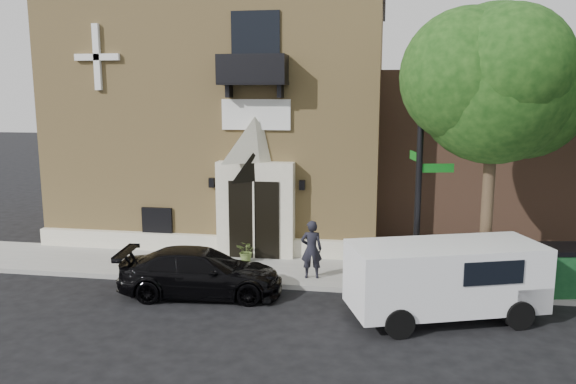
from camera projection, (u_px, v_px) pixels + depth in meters
name	position (u px, v px, depth m)	size (l,w,h in m)	color
ground	(269.00, 289.00, 16.27)	(120.00, 120.00, 0.00)	black
sidewalk	(310.00, 272.00, 17.55)	(42.00, 3.00, 0.15)	gray
church	(236.00, 116.00, 23.68)	(12.20, 11.01, 9.30)	tan
street_tree_left	(497.00, 82.00, 14.61)	(4.97, 4.38, 7.77)	#38281C
black_sedan	(201.00, 272.00, 15.65)	(1.84, 4.53, 1.32)	black
cargo_van	(452.00, 277.00, 13.93)	(5.07, 3.33, 1.93)	white
street_sign	(419.00, 171.00, 15.39)	(1.17, 1.04, 6.61)	black
fire_hydrant	(449.00, 278.00, 15.54)	(0.45, 0.36, 0.79)	maroon
dumpster	(570.00, 269.00, 15.42)	(2.19, 1.51, 1.31)	#0F391A
planter	(247.00, 251.00, 18.33)	(0.63, 0.55, 0.70)	#596E34
pedestrian_near	(311.00, 249.00, 16.63)	(0.64, 0.42, 1.75)	black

